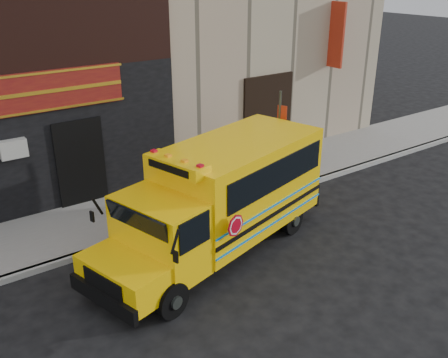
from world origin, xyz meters
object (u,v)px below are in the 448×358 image
at_px(school_bus, 223,194).
at_px(sign_pole, 279,141).
at_px(bicycle, 171,248).
at_px(cyclist, 170,239).

bearing_deg(school_bus, sign_pole, 25.98).
xyz_separation_m(school_bus, bicycle, (-1.60, -0.14, -0.94)).
xyz_separation_m(school_bus, cyclist, (-1.66, -0.19, -0.63)).
bearing_deg(sign_pole, cyclist, -160.23).
distance_m(school_bus, sign_pole, 3.52).
bearing_deg(bicycle, sign_pole, -68.27).
relative_size(bicycle, cyclist, 1.07).
distance_m(sign_pole, cyclist, 5.20).
height_order(school_bus, bicycle, school_bus).
height_order(sign_pole, bicycle, sign_pole).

